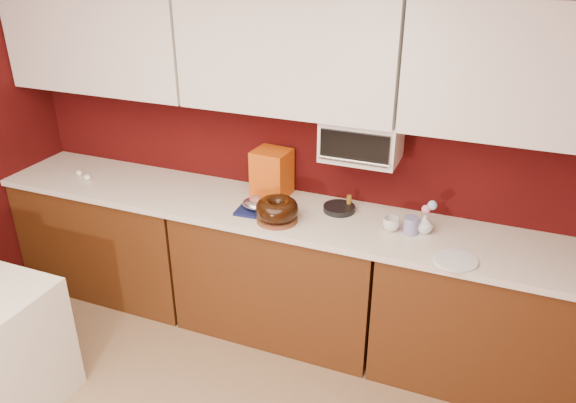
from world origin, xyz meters
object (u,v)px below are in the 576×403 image
(foil_ham_nest, at_px, (256,204))
(pandoro_box, at_px, (272,173))
(toaster_oven, at_px, (362,139))
(blue_jar, at_px, (411,225))
(bundt_cake, at_px, (277,209))
(coffee_mug, at_px, (391,223))
(flower_vase, at_px, (424,222))

(foil_ham_nest, relative_size, pandoro_box, 0.57)
(foil_ham_nest, bearing_deg, toaster_oven, 22.61)
(foil_ham_nest, height_order, blue_jar, blue_jar)
(bundt_cake, xyz_separation_m, coffee_mug, (0.66, 0.14, -0.03))
(coffee_mug, bearing_deg, pandoro_box, 167.00)
(bundt_cake, distance_m, blue_jar, 0.79)
(flower_vase, bearing_deg, foil_ham_nest, -173.03)
(pandoro_box, relative_size, blue_jar, 3.01)
(bundt_cake, relative_size, flower_vase, 2.03)
(foil_ham_nest, bearing_deg, bundt_cake, -21.81)
(bundt_cake, height_order, flower_vase, bundt_cake)
(bundt_cake, height_order, pandoro_box, pandoro_box)
(pandoro_box, bearing_deg, blue_jar, -6.29)
(bundt_cake, relative_size, foil_ham_nest, 1.47)
(toaster_oven, xyz_separation_m, foil_ham_nest, (-0.58, -0.24, -0.42))
(toaster_oven, height_order, pandoro_box, toaster_oven)
(pandoro_box, relative_size, flower_vase, 2.42)
(toaster_oven, bearing_deg, pandoro_box, 177.53)
(foil_ham_nest, relative_size, blue_jar, 1.72)
(pandoro_box, height_order, blue_jar, pandoro_box)
(toaster_oven, xyz_separation_m, bundt_cake, (-0.41, -0.31, -0.39))
(pandoro_box, bearing_deg, coffee_mug, -8.14)
(flower_vase, bearing_deg, coffee_mug, -164.79)
(pandoro_box, xyz_separation_m, coffee_mug, (0.84, -0.19, -0.11))
(foil_ham_nest, distance_m, coffee_mug, 0.83)
(pandoro_box, distance_m, blue_jar, 0.97)
(flower_vase, bearing_deg, blue_jar, -147.67)
(foil_ham_nest, bearing_deg, coffee_mug, 5.12)
(coffee_mug, bearing_deg, toaster_oven, 145.80)
(blue_jar, bearing_deg, toaster_oven, 155.77)
(bundt_cake, bearing_deg, foil_ham_nest, 158.19)
(toaster_oven, distance_m, blue_jar, 0.58)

